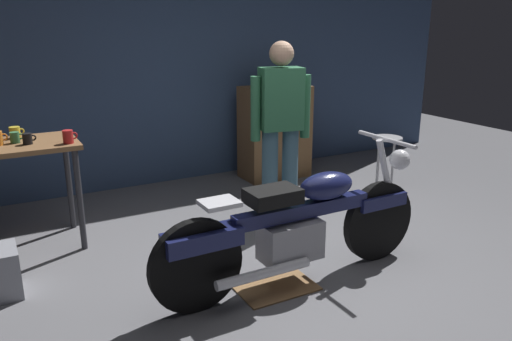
% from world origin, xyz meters
% --- Properties ---
extents(ground_plane, '(12.00, 12.00, 0.00)m').
position_xyz_m(ground_plane, '(0.00, 0.00, 0.00)').
color(ground_plane, slate).
extents(back_wall, '(8.00, 0.12, 3.10)m').
position_xyz_m(back_wall, '(0.00, 2.80, 1.55)').
color(back_wall, '#384C70').
rests_on(back_wall, ground_plane).
extents(motorcycle, '(2.19, 0.60, 1.00)m').
position_xyz_m(motorcycle, '(-0.08, -0.03, 0.45)').
color(motorcycle, black).
rests_on(motorcycle, ground_plane).
extents(person_standing, '(0.56, 0.29, 1.67)m').
position_xyz_m(person_standing, '(0.43, 1.08, 0.93)').
color(person_standing, '#416678').
rests_on(person_standing, ground_plane).
extents(shop_stool, '(0.32, 0.32, 0.64)m').
position_xyz_m(shop_stool, '(1.83, 1.15, 0.50)').
color(shop_stool, '#B2B2B7').
rests_on(shop_stool, ground_plane).
extents(wooden_dresser, '(0.80, 0.47, 1.10)m').
position_xyz_m(wooden_dresser, '(1.10, 2.30, 0.55)').
color(wooden_dresser, brown).
rests_on(wooden_dresser, ground_plane).
extents(drip_tray, '(0.56, 0.40, 0.01)m').
position_xyz_m(drip_tray, '(-0.27, -0.03, 0.01)').
color(drip_tray, olive).
rests_on(drip_tray, ground_plane).
extents(mug_black_matte, '(0.10, 0.07, 0.09)m').
position_xyz_m(mug_black_matte, '(-1.66, 1.47, 0.94)').
color(mug_black_matte, black).
rests_on(mug_black_matte, workbench).
extents(mug_yellow_tall, '(0.12, 0.08, 0.09)m').
position_xyz_m(mug_yellow_tall, '(-1.73, 1.76, 0.95)').
color(mug_yellow_tall, yellow).
rests_on(mug_yellow_tall, workbench).
extents(mug_green_speckled, '(0.10, 0.07, 0.09)m').
position_xyz_m(mug_green_speckled, '(-1.75, 1.57, 0.94)').
color(mug_green_speckled, '#3D7F4C').
rests_on(mug_green_speckled, workbench).
extents(mug_red_diner, '(0.12, 0.08, 0.11)m').
position_xyz_m(mug_red_diner, '(-1.38, 1.35, 0.95)').
color(mug_red_diner, red).
rests_on(mug_red_diner, workbench).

